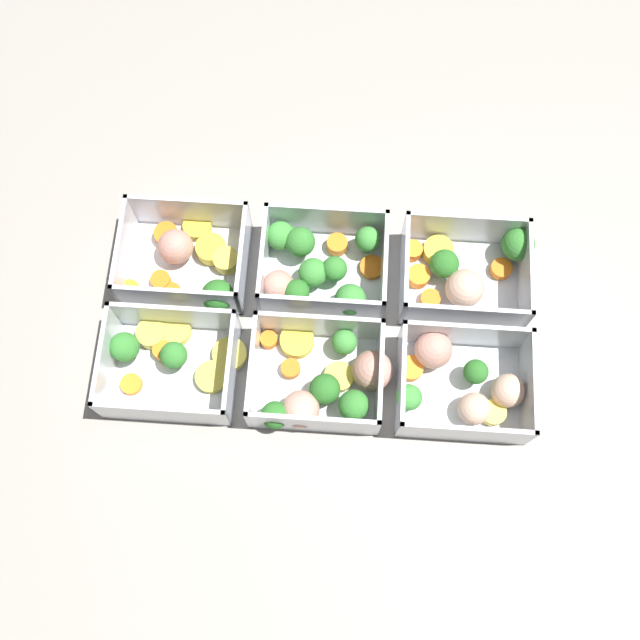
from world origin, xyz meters
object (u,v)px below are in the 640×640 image
(container_far_left, at_px, (189,260))
(container_near_left, at_px, (169,360))
(container_near_right, at_px, (461,382))
(container_far_center, at_px, (318,267))
(container_far_right, at_px, (466,271))
(container_near_center, at_px, (325,381))

(container_far_left, bearing_deg, container_near_left, -93.85)
(container_near_right, distance_m, container_far_center, 0.21)
(container_far_right, bearing_deg, container_far_left, -178.93)
(container_near_center, bearing_deg, container_far_left, 141.14)
(container_far_left, bearing_deg, container_near_center, -38.86)
(container_near_left, bearing_deg, container_far_right, 21.06)
(container_far_right, bearing_deg, container_near_right, -92.07)
(container_far_center, xyz_separation_m, container_far_right, (0.17, 0.01, -0.00))
(container_near_right, bearing_deg, container_near_center, -176.72)
(container_near_center, xyz_separation_m, container_far_right, (0.16, 0.14, -0.00))
(container_near_left, distance_m, container_far_center, 0.20)
(container_near_center, distance_m, container_far_right, 0.21)
(container_near_left, relative_size, container_far_left, 1.06)
(container_far_right, bearing_deg, container_near_center, -137.66)
(container_far_right, bearing_deg, container_near_left, -158.94)
(container_far_left, height_order, container_far_right, same)
(container_near_center, relative_size, container_far_right, 1.03)
(container_near_left, height_order, container_near_center, same)
(container_near_left, distance_m, container_far_left, 0.12)
(container_near_center, xyz_separation_m, container_near_right, (0.15, 0.01, -0.00))
(container_far_center, bearing_deg, container_near_right, -37.26)
(container_far_left, height_order, container_far_center, same)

